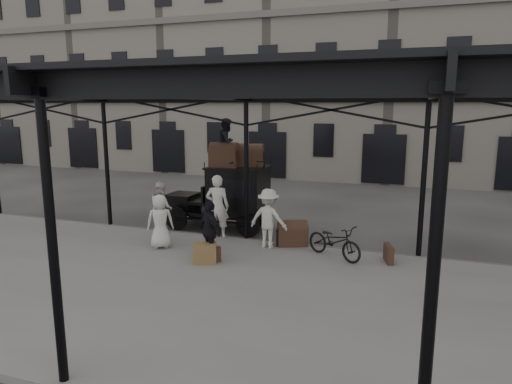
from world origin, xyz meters
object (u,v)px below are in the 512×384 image
at_px(porter_official, 210,231).
at_px(steamer_trunk_roof_near, 224,157).
at_px(taxi, 230,195).
at_px(porter_left, 217,206).
at_px(bicycle, 334,241).
at_px(steamer_trunk_platform, 292,235).

distance_m(porter_official, steamer_trunk_roof_near, 3.77).
bearing_deg(taxi, porter_left, -81.89).
relative_size(taxi, bicycle, 2.09).
bearing_deg(steamer_trunk_platform, bicycle, -50.30).
height_order(porter_left, steamer_trunk_roof_near, steamer_trunk_roof_near).
distance_m(taxi, porter_official, 3.65).
relative_size(porter_left, porter_official, 1.24).
distance_m(taxi, bicycle, 4.57).
bearing_deg(porter_left, steamer_trunk_platform, 167.91).
bearing_deg(steamer_trunk_roof_near, bicycle, -31.83).
height_order(porter_left, steamer_trunk_platform, porter_left).
bearing_deg(steamer_trunk_roof_near, taxi, 66.41).
bearing_deg(taxi, steamer_trunk_platform, -30.20).
xyz_separation_m(taxi, porter_official, (0.91, -3.53, -0.26)).
distance_m(taxi, steamer_trunk_roof_near, 1.34).
bearing_deg(taxi, porter_official, -75.55).
xyz_separation_m(taxi, porter_left, (0.22, -1.51, -0.07)).
bearing_deg(steamer_trunk_platform, porter_official, -151.82).
height_order(bicycle, steamer_trunk_platform, bicycle).
xyz_separation_m(porter_official, steamer_trunk_roof_near, (-0.99, 3.28, 1.57)).
bearing_deg(bicycle, taxi, 90.14).
height_order(bicycle, steamer_trunk_roof_near, steamer_trunk_roof_near).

